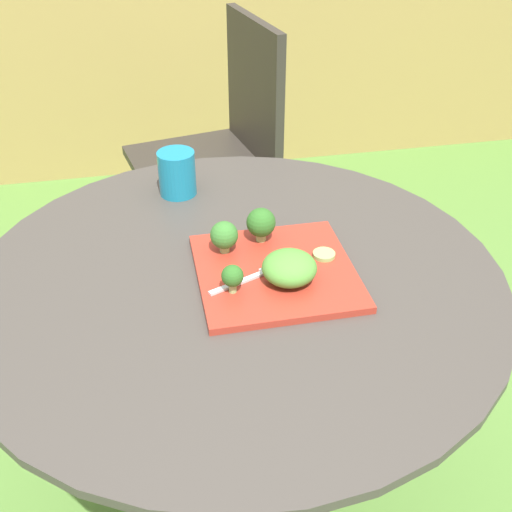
% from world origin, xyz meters
% --- Properties ---
extents(ground_plane, '(12.00, 12.00, 0.00)m').
position_xyz_m(ground_plane, '(0.00, 0.00, 0.00)').
color(ground_plane, '#568438').
extents(bamboo_fence, '(8.00, 0.08, 1.28)m').
position_xyz_m(bamboo_fence, '(0.00, 1.90, 0.64)').
color(bamboo_fence, '#A8894C').
rests_on(bamboo_fence, ground_plane).
extents(patio_table, '(0.99, 0.99, 0.70)m').
position_xyz_m(patio_table, '(0.00, 0.00, 0.48)').
color(patio_table, '#423D38').
rests_on(patio_table, ground_plane).
extents(patio_chair, '(0.52, 0.52, 0.90)m').
position_xyz_m(patio_chair, '(0.13, 1.02, 0.53)').
color(patio_chair, '#332D28').
rests_on(patio_chair, ground_plane).
extents(salad_plate, '(0.29, 0.29, 0.01)m').
position_xyz_m(salad_plate, '(0.07, -0.02, 0.71)').
color(salad_plate, '#AD3323').
rests_on(salad_plate, patio_table).
extents(drinking_glass, '(0.08, 0.08, 0.10)m').
position_xyz_m(drinking_glass, '(-0.08, 0.33, 0.75)').
color(drinking_glass, teal).
rests_on(drinking_glass, patio_table).
extents(fork, '(0.15, 0.07, 0.00)m').
position_xyz_m(fork, '(0.03, -0.04, 0.72)').
color(fork, silver).
rests_on(fork, salad_plate).
extents(lettuce_mound, '(0.10, 0.10, 0.06)m').
position_xyz_m(lettuce_mound, '(0.08, -0.06, 0.74)').
color(lettuce_mound, '#519338').
rests_on(lettuce_mound, salad_plate).
extents(broccoli_floret_0, '(0.06, 0.06, 0.07)m').
position_xyz_m(broccoli_floret_0, '(0.06, 0.08, 0.75)').
color(broccoli_floret_0, '#99B770').
rests_on(broccoli_floret_0, salad_plate).
extents(broccoli_floret_1, '(0.05, 0.05, 0.06)m').
position_xyz_m(broccoli_floret_1, '(-0.01, 0.05, 0.75)').
color(broccoli_floret_1, '#99B770').
rests_on(broccoli_floret_1, salad_plate).
extents(broccoli_floret_2, '(0.04, 0.04, 0.05)m').
position_xyz_m(broccoli_floret_2, '(-0.02, -0.07, 0.75)').
color(broccoli_floret_2, '#99B770').
rests_on(broccoli_floret_2, salad_plate).
extents(cucumber_slice_0, '(0.04, 0.04, 0.01)m').
position_xyz_m(cucumber_slice_0, '(0.17, 0.00, 0.72)').
color(cucumber_slice_0, '#8EB766').
rests_on(cucumber_slice_0, salad_plate).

